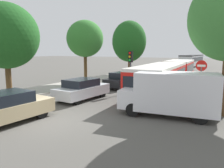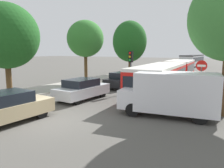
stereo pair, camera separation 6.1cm
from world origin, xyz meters
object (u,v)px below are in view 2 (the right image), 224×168
queued_car_red (160,70)px  queued_car_blue (174,68)px  queued_car_black (123,80)px  queued_car_silver (82,89)px  city_bus_rear (193,60)px  no_entry_sign (201,75)px  articulated_bus (170,74)px  queued_car_green (145,74)px  white_van (172,93)px  tree_left_far (130,42)px  tree_left_near (6,36)px  tree_left_mid (85,39)px  queued_car_tan (6,107)px  traffic_light (131,62)px

queued_car_red → queued_car_blue: size_ratio=1.07×
queued_car_black → queued_car_silver: bearing=-178.6°
queued_car_silver → queued_car_blue: 23.36m
city_bus_rear → no_entry_sign: no_entry_sign is taller
articulated_bus → city_bus_rear: 30.92m
queued_car_black → queued_car_red: queued_car_black is taller
city_bus_rear → queued_car_green: bearing=-178.9°
queued_car_silver → white_van: white_van is taller
queued_car_blue → no_entry_sign: 21.52m
queued_car_green → queued_car_red: (-0.04, 5.36, 0.02)m
queued_car_green → tree_left_far: tree_left_far is taller
tree_left_near → tree_left_mid: (-0.15, 8.86, 0.22)m
articulated_bus → queued_car_green: bearing=-142.2°
city_bus_rear → white_van: (6.58, -38.56, -0.21)m
queued_car_red → queued_car_green: bearing=-177.3°
queued_car_green → queued_car_blue: (0.09, 11.56, -0.03)m
queued_car_silver → no_entry_sign: bearing=-64.2°
queued_car_red → white_van: size_ratio=0.81×
queued_car_tan → traffic_light: bearing=-7.0°
white_van → city_bus_rear: bearing=-89.5°
white_van → queued_car_green: bearing=-71.0°
queued_car_black → queued_car_green: 5.89m
no_entry_sign → queued_car_red: bearing=-151.8°
articulated_bus → no_entry_sign: 5.19m
queued_car_blue → tree_left_near: tree_left_near is taller
tree_left_far → white_van: bearing=-57.1°
queued_car_black → tree_left_mid: (-4.54, 0.22, 3.89)m
queued_car_green → tree_left_near: 15.55m
queued_car_tan → queued_car_silver: bearing=3.8°
white_van → no_entry_sign: size_ratio=1.86×
city_bus_rear → queued_car_green: city_bus_rear is taller
queued_car_tan → traffic_light: size_ratio=1.29×
queued_car_blue → white_van: (6.59, -24.07, 0.55)m
queued_car_red → tree_left_near: bearing=170.6°
queued_car_silver → white_van: (6.54, -0.70, 0.49)m
traffic_light → tree_left_near: bearing=-34.1°
queued_car_red → tree_left_near: tree_left_near is taller
queued_car_silver → city_bus_rear: bearing=2.3°
white_van → no_entry_sign: no_entry_sign is taller
articulated_bus → queued_car_red: bearing=-161.7°
tree_left_far → queued_car_silver: bearing=-74.9°
no_entry_sign → tree_left_far: (-11.66, 12.96, 2.71)m
queued_car_red → queued_car_silver: bearing=-177.1°
queued_car_green → tree_left_far: (-4.20, 4.34, 3.87)m
queued_car_red → traffic_light: (1.97, -13.12, 1.76)m
queued_car_tan → no_entry_sign: size_ratio=1.56×
city_bus_rear → queued_car_red: bearing=-179.1°
queued_car_black → no_entry_sign: (7.22, -2.73, 1.14)m
queued_car_tan → queued_car_red: 23.06m
articulated_bus → traffic_light: bearing=-40.7°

